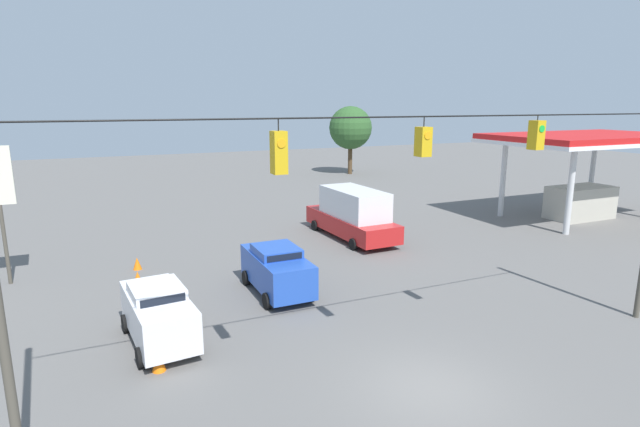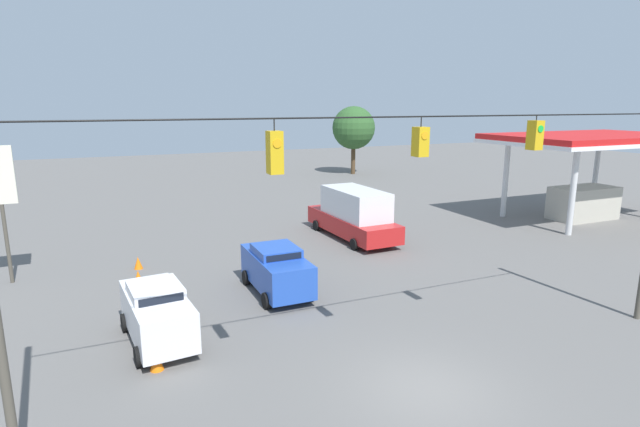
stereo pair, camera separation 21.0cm
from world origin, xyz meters
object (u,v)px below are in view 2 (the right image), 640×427
Objects in this scene: sedan_white_parked_shoulder at (157,313)px; box_truck_red_oncoming_far at (354,214)px; traffic_cone_third at (147,311)px; traffic_cone_fifth at (138,277)px; traffic_cone_nearest at (156,361)px; gas_station at (588,158)px; sedan_blue_withflow_mid at (276,269)px; traffic_cone_farthest at (138,263)px; tree_horizon_left at (354,128)px; overhead_signal_span at (416,206)px; traffic_cone_second at (157,333)px; traffic_cone_fourth at (147,292)px.

sedan_white_parked_shoulder is 0.59× the size of box_truck_red_oncoming_far.
traffic_cone_third is 1.00× the size of traffic_cone_fifth.
gas_station is at bearing -162.59° from traffic_cone_nearest.
box_truck_red_oncoming_far reaches higher than sedan_blue_withflow_mid.
traffic_cone_fifth is (-0.05, -7.88, 0.00)m from traffic_cone_nearest.
sedan_blue_withflow_mid is at bearing 132.43° from traffic_cone_farthest.
gas_station is 26.32m from tree_horizon_left.
box_truck_red_oncoming_far is at bearing -166.21° from traffic_cone_fifth.
sedan_white_parked_shoulder reaches higher than traffic_cone_third.
sedan_white_parked_shoulder is 6.10m from traffic_cone_fifth.
tree_horizon_left reaches higher than traffic_cone_third.
sedan_blue_withflow_mid is 5.28m from traffic_cone_third.
gas_station is at bearing -150.93° from overhead_signal_span.
traffic_cone_farthest is at bearing -1.94° from gas_station.
overhead_signal_span is 9.11m from sedan_white_parked_shoulder.
overhead_signal_span is 9.52m from traffic_cone_second.
sedan_white_parked_shoulder is 8.19m from traffic_cone_farthest.
sedan_blue_withflow_mid is at bearing 42.86° from box_truck_red_oncoming_far.
traffic_cone_nearest is at bearing 83.25° from traffic_cone_second.
sedan_blue_withflow_mid is 0.59× the size of box_truck_red_oncoming_far.
box_truck_red_oncoming_far is at bearing -137.14° from sedan_blue_withflow_mid.
sedan_blue_withflow_mid reaches higher than traffic_cone_fourth.
traffic_cone_third is 1.97m from traffic_cone_fourth.
traffic_cone_fifth is 29.02m from gas_station.
overhead_signal_span is at bearing 64.84° from tree_horizon_left.
traffic_cone_nearest is 0.05× the size of gas_station.
overhead_signal_span is 8.80m from traffic_cone_nearest.
sedan_white_parked_shoulder reaches higher than traffic_cone_farthest.
traffic_cone_nearest is 1.92m from traffic_cone_second.
overhead_signal_span is 15.51m from traffic_cone_farthest.
traffic_cone_fifth is at bearing -88.29° from traffic_cone_second.
traffic_cone_second and traffic_cone_farthest have the same top height.
gas_station is (-28.74, -1.14, 3.88)m from traffic_cone_fifth.
tree_horizon_left reaches higher than traffic_cone_farthest.
sedan_blue_withflow_mid is 0.34× the size of gas_station.
traffic_cone_farthest is (-0.15, -2.11, 0.00)m from traffic_cone_fifth.
traffic_cone_second is at bearing 91.71° from traffic_cone_fifth.
sedan_white_parked_shoulder reaches higher than traffic_cone_fifth.
traffic_cone_second is at bearing -39.00° from overhead_signal_span.
sedan_white_parked_shoulder is 0.58× the size of tree_horizon_left.
tree_horizon_left is (-17.98, -38.29, 0.03)m from overhead_signal_span.
traffic_cone_second is 1.98m from traffic_cone_third.
box_truck_red_oncoming_far is at bearing 62.70° from tree_horizon_left.
traffic_cone_second is 41.39m from tree_horizon_left.
traffic_cone_second is (6.41, -5.19, -4.74)m from overhead_signal_span.
sedan_blue_withflow_mid is (1.38, -7.74, -3.99)m from overhead_signal_span.
traffic_cone_nearest is 43.06m from tree_horizon_left.
tree_horizon_left is at bearing -117.30° from box_truck_red_oncoming_far.
traffic_cone_fourth is at bearing -90.20° from traffic_cone_second.
traffic_cone_second is at bearing 53.60° from tree_horizon_left.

